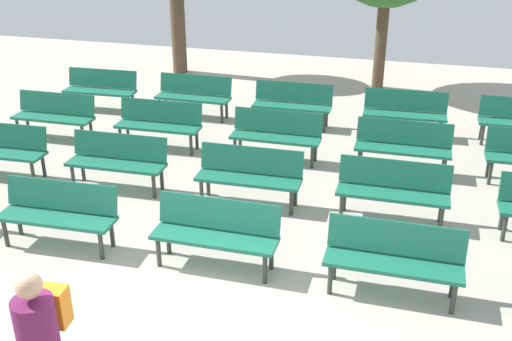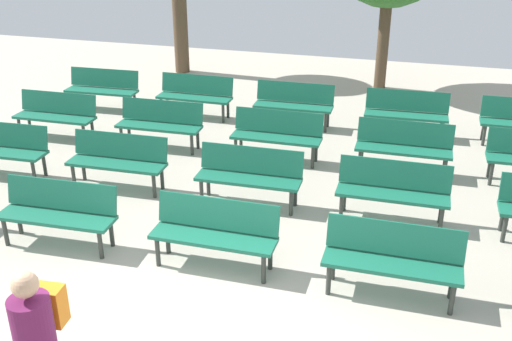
# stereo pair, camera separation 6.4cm
# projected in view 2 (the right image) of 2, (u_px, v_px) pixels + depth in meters

# --- Properties ---
(bench_r0_c1) EXTENTS (1.62, 0.55, 0.87)m
(bench_r0_c1) POSITION_uv_depth(u_px,v_px,m) (58.00, 210.00, 8.07)
(bench_r0_c1) COLOR #19664C
(bench_r0_c1) RESTS_ON ground_plane
(bench_r0_c2) EXTENTS (1.60, 0.48, 0.87)m
(bench_r0_c2) POSITION_uv_depth(u_px,v_px,m) (215.00, 230.00, 7.59)
(bench_r0_c2) COLOR #19664C
(bench_r0_c2) RESTS_ON ground_plane
(bench_r0_c3) EXTENTS (1.60, 0.48, 0.87)m
(bench_r0_c3) POSITION_uv_depth(u_px,v_px,m) (393.00, 256.00, 7.03)
(bench_r0_c3) COLOR #19664C
(bench_r0_c3) RESTS_ON ground_plane
(bench_r1_c0) EXTENTS (1.62, 0.55, 0.87)m
(bench_r1_c0) POSITION_uv_depth(u_px,v_px,m) (2.00, 146.00, 10.13)
(bench_r1_c0) COLOR #19664C
(bench_r1_c0) RESTS_ON ground_plane
(bench_r1_c1) EXTENTS (1.61, 0.53, 0.87)m
(bench_r1_c1) POSITION_uv_depth(u_px,v_px,m) (118.00, 158.00, 9.67)
(bench_r1_c1) COLOR #19664C
(bench_r1_c1) RESTS_ON ground_plane
(bench_r1_c2) EXTENTS (1.61, 0.51, 0.87)m
(bench_r1_c2) POSITION_uv_depth(u_px,v_px,m) (250.00, 173.00, 9.15)
(bench_r1_c2) COLOR #19664C
(bench_r1_c2) RESTS_ON ground_plane
(bench_r1_c3) EXTENTS (1.60, 0.49, 0.87)m
(bench_r1_c3) POSITION_uv_depth(u_px,v_px,m) (393.00, 188.00, 8.68)
(bench_r1_c3) COLOR #19664C
(bench_r1_c3) RESTS_ON ground_plane
(bench_r2_c0) EXTENTS (1.61, 0.51, 0.87)m
(bench_r2_c0) POSITION_uv_depth(u_px,v_px,m) (56.00, 113.00, 11.71)
(bench_r2_c0) COLOR #19664C
(bench_r2_c0) RESTS_ON ground_plane
(bench_r2_c1) EXTENTS (1.61, 0.52, 0.87)m
(bench_r2_c1) POSITION_uv_depth(u_px,v_px,m) (160.00, 121.00, 11.25)
(bench_r2_c1) COLOR #19664C
(bench_r2_c1) RESTS_ON ground_plane
(bench_r2_c2) EXTENTS (1.60, 0.49, 0.87)m
(bench_r2_c2) POSITION_uv_depth(u_px,v_px,m) (277.00, 133.00, 10.72)
(bench_r2_c2) COLOR #19664C
(bench_r2_c2) RESTS_ON ground_plane
(bench_r2_c3) EXTENTS (1.60, 0.50, 0.87)m
(bench_r2_c3) POSITION_uv_depth(u_px,v_px,m) (404.00, 144.00, 10.21)
(bench_r2_c3) COLOR #19664C
(bench_r2_c3) RESTS_ON ground_plane
(bench_r3_c0) EXTENTS (1.62, 0.55, 0.87)m
(bench_r3_c0) POSITION_uv_depth(u_px,v_px,m) (103.00, 87.00, 13.30)
(bench_r3_c0) COLOR #19664C
(bench_r3_c0) RESTS_ON ground_plane
(bench_r3_c1) EXTENTS (1.60, 0.48, 0.87)m
(bench_r3_c1) POSITION_uv_depth(u_px,v_px,m) (195.00, 93.00, 12.85)
(bench_r3_c1) COLOR #19664C
(bench_r3_c1) RESTS_ON ground_plane
(bench_r3_c2) EXTENTS (1.61, 0.52, 0.87)m
(bench_r3_c2) POSITION_uv_depth(u_px,v_px,m) (294.00, 102.00, 12.32)
(bench_r3_c2) COLOR #19664C
(bench_r3_c2) RESTS_ON ground_plane
(bench_r3_c3) EXTENTS (1.62, 0.54, 0.87)m
(bench_r3_c3) POSITION_uv_depth(u_px,v_px,m) (406.00, 111.00, 11.81)
(bench_r3_c3) COLOR #19664C
(bench_r3_c3) RESTS_ON ground_plane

